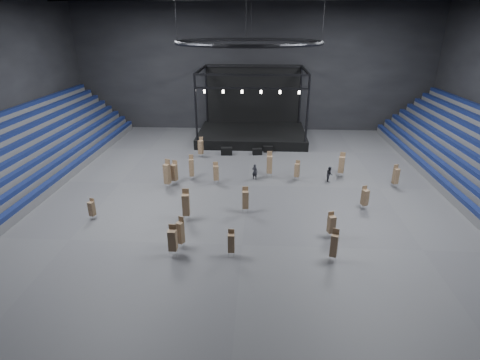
# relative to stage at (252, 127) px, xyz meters

# --- Properties ---
(floor) EXTENTS (50.00, 50.00, 0.00)m
(floor) POSITION_rel_stage_xyz_m (-0.00, -16.24, -1.45)
(floor) COLOR #434345
(floor) RESTS_ON ground
(wall_back) EXTENTS (50.00, 0.20, 18.00)m
(wall_back) POSITION_rel_stage_xyz_m (-0.00, 4.76, 7.55)
(wall_back) COLOR black
(wall_back) RESTS_ON ground
(wall_front) EXTENTS (50.00, 0.20, 18.00)m
(wall_front) POSITION_rel_stage_xyz_m (-0.00, -37.24, 7.55)
(wall_front) COLOR black
(wall_front) RESTS_ON ground
(bleachers_left) EXTENTS (7.20, 40.00, 6.40)m
(bleachers_left) POSITION_rel_stage_xyz_m (-22.94, -16.24, 0.28)
(bleachers_left) COLOR #515154
(bleachers_left) RESTS_ON floor
(stage) EXTENTS (14.00, 10.00, 9.20)m
(stage) POSITION_rel_stage_xyz_m (0.00, 0.00, 0.00)
(stage) COLOR black
(stage) RESTS_ON floor
(truss_ring) EXTENTS (12.30, 12.30, 5.15)m
(truss_ring) POSITION_rel_stage_xyz_m (-0.00, -16.24, 11.55)
(truss_ring) COLOR black
(truss_ring) RESTS_ON ceiling
(flight_case_left) EXTENTS (1.39, 0.78, 0.90)m
(flight_case_left) POSITION_rel_stage_xyz_m (-2.81, -7.26, -1.00)
(flight_case_left) COLOR black
(flight_case_left) RESTS_ON floor
(flight_case_mid) EXTENTS (1.20, 0.76, 0.75)m
(flight_case_mid) POSITION_rel_stage_xyz_m (0.82, -7.01, -1.08)
(flight_case_mid) COLOR black
(flight_case_mid) RESTS_ON floor
(flight_case_right) EXTENTS (1.12, 0.57, 0.74)m
(flight_case_right) POSITION_rel_stage_xyz_m (2.10, -5.97, -1.08)
(flight_case_right) COLOR black
(flight_case_right) RESTS_ON floor
(chair_stack_0) EXTENTS (0.57, 0.57, 2.32)m
(chair_stack_0) POSITION_rel_stage_xyz_m (-4.24, -27.18, -0.26)
(chair_stack_0) COLOR silver
(chair_stack_0) RESTS_ON floor
(chair_stack_1) EXTENTS (0.66, 0.66, 2.41)m
(chair_stack_1) POSITION_rel_stage_xyz_m (-7.05, -16.29, -0.18)
(chair_stack_1) COLOR silver
(chair_stack_1) RESTS_ON floor
(chair_stack_2) EXTENTS (0.61, 0.61, 2.38)m
(chair_stack_2) POSITION_rel_stage_xyz_m (-5.73, -8.22, -0.21)
(chair_stack_2) COLOR silver
(chair_stack_2) RESTS_ON floor
(chair_stack_3) EXTENTS (0.68, 0.68, 2.54)m
(chair_stack_3) POSITION_rel_stage_xyz_m (9.38, -13.40, -0.12)
(chair_stack_3) COLOR silver
(chair_stack_3) RESTS_ON floor
(chair_stack_4) EXTENTS (0.57, 0.57, 2.23)m
(chair_stack_4) POSITION_rel_stage_xyz_m (14.00, -15.82, -0.28)
(chair_stack_4) COLOR silver
(chair_stack_4) RESTS_ON floor
(chair_stack_5) EXTENTS (0.54, 0.54, 2.26)m
(chair_stack_5) POSITION_rel_stage_xyz_m (-4.55, -28.22, -0.23)
(chair_stack_5) COLOR silver
(chair_stack_5) RESTS_ON floor
(chair_stack_6) EXTENTS (0.55, 0.55, 2.25)m
(chair_stack_6) POSITION_rel_stage_xyz_m (0.01, -21.76, -0.26)
(chair_stack_6) COLOR silver
(chair_stack_6) RESTS_ON floor
(chair_stack_7) EXTENTS (0.60, 0.60, 2.00)m
(chair_stack_7) POSITION_rel_stage_xyz_m (6.39, -25.27, -0.37)
(chair_stack_7) COLOR silver
(chair_stack_7) RESTS_ON floor
(chair_stack_8) EXTENTS (0.59, 0.59, 2.63)m
(chair_stack_8) POSITION_rel_stage_xyz_m (-4.59, -23.29, -0.07)
(chair_stack_8) COLOR silver
(chair_stack_8) RESTS_ON floor
(chair_stack_9) EXTENTS (0.59, 0.59, 2.19)m
(chair_stack_9) POSITION_rel_stage_xyz_m (-3.08, -15.93, -0.28)
(chair_stack_9) COLOR silver
(chair_stack_9) RESTS_ON floor
(chair_stack_10) EXTENTS (0.56, 0.56, 2.30)m
(chair_stack_10) POSITION_rel_stage_xyz_m (6.06, -28.23, -0.26)
(chair_stack_10) COLOR silver
(chair_stack_10) RESTS_ON floor
(chair_stack_11) EXTENTS (0.58, 0.58, 2.05)m
(chair_stack_11) POSITION_rel_stage_xyz_m (4.83, -14.58, -0.37)
(chair_stack_11) COLOR silver
(chair_stack_11) RESTS_ON floor
(chair_stack_12) EXTENTS (0.66, 0.66, 2.81)m
(chair_stack_12) POSITION_rel_stage_xyz_m (-7.54, -17.12, -0.01)
(chair_stack_12) COLOR silver
(chair_stack_12) RESTS_ON floor
(chair_stack_13) EXTENTS (0.50, 0.50, 2.55)m
(chair_stack_13) POSITION_rel_stage_xyz_m (-5.62, -14.95, -0.15)
(chair_stack_13) COLOR silver
(chair_stack_13) RESTS_ON floor
(chair_stack_14) EXTENTS (0.64, 0.64, 2.06)m
(chair_stack_14) POSITION_rel_stage_xyz_m (9.94, -20.60, -0.34)
(chair_stack_14) COLOR silver
(chair_stack_14) RESTS_ON floor
(chair_stack_15) EXTENTS (0.55, 0.55, 2.67)m
(chair_stack_15) POSITION_rel_stage_xyz_m (2.11, -13.89, -0.06)
(chair_stack_15) COLOR silver
(chair_stack_15) RESTS_ON floor
(chair_stack_16) EXTENTS (0.44, 0.44, 1.97)m
(chair_stack_16) POSITION_rel_stage_xyz_m (-0.66, -28.10, -0.40)
(chair_stack_16) COLOR silver
(chair_stack_16) RESTS_ON floor
(chair_stack_17) EXTENTS (0.50, 0.50, 1.78)m
(chair_stack_17) POSITION_rel_stage_xyz_m (-12.08, -23.59, -0.50)
(chair_stack_17) COLOR silver
(chair_stack_17) RESTS_ON floor
(man_center) EXTENTS (0.68, 0.58, 1.58)m
(man_center) POSITION_rel_stage_xyz_m (0.65, -14.59, -0.66)
(man_center) COLOR black
(man_center) RESTS_ON floor
(crew_member) EXTENTS (0.58, 0.74, 1.52)m
(crew_member) POSITION_rel_stage_xyz_m (8.01, -14.70, -0.69)
(crew_member) COLOR black
(crew_member) RESTS_ON floor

